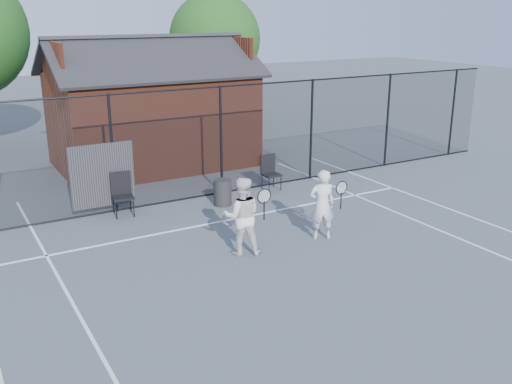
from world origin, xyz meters
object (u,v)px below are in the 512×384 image
chair_left (123,195)px  chair_right (271,173)px  clubhouse (152,116)px  waste_bin (223,192)px  player_front (322,205)px  player_back (242,216)px

chair_left → chair_right: bearing=8.2°
clubhouse → waste_bin: 5.06m
chair_left → waste_bin: size_ratio=1.53×
chair_right → waste_bin: bearing=-164.7°
clubhouse → chair_left: size_ratio=6.15×
player_front → chair_left: player_front is taller
chair_left → chair_right: size_ratio=1.08×
player_back → chair_right: (2.86, 3.52, -0.34)m
clubhouse → waste_bin: (0.07, -4.90, -1.26)m
player_front → waste_bin: 3.32m
clubhouse → chair_right: size_ratio=6.63×
chair_left → waste_bin: (2.51, -0.50, -0.18)m
clubhouse → chair_left: bearing=-119.0°
player_front → waste_bin: (-0.87, 3.17, -0.46)m
waste_bin → chair_left: bearing=168.7°
player_back → waste_bin: 3.23m
clubhouse → chair_left: 5.14m
waste_bin → clubhouse: bearing=90.8°
chair_left → waste_bin: bearing=-3.1°
chair_left → waste_bin: chair_left is taller
player_front → player_back: size_ratio=0.96×
clubhouse → waste_bin: size_ratio=9.43×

